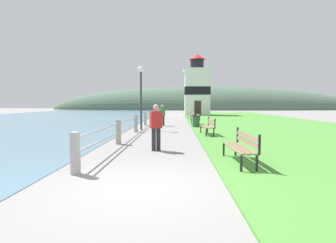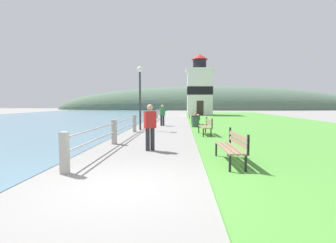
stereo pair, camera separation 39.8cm
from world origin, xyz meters
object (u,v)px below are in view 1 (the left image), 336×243
at_px(park_bench_midway, 209,125).
at_px(park_bench_by_lighthouse, 192,114).
at_px(person_strolling, 156,126).
at_px(park_bench_far, 196,118).
at_px(lighthouse, 197,89).
at_px(park_bench_near, 242,145).
at_px(trash_bin, 196,122).
at_px(lamp_post, 141,86).
at_px(person_by_railing, 162,114).

relative_size(park_bench_midway, park_bench_by_lighthouse, 0.94).
bearing_deg(person_strolling, park_bench_far, -38.91).
bearing_deg(lighthouse, park_bench_near, -91.93).
xyz_separation_m(person_strolling, trash_bin, (2.03, 8.70, -0.46)).
xyz_separation_m(trash_bin, lamp_post, (-3.54, -1.52, 2.31)).
relative_size(park_bench_far, trash_bin, 2.09).
bearing_deg(park_bench_midway, park_bench_far, -92.72).
xyz_separation_m(park_bench_by_lighthouse, lighthouse, (1.25, 10.00, 3.08)).
bearing_deg(trash_bin, park_bench_by_lighthouse, 88.62).
distance_m(person_strolling, person_by_railing, 10.28).
xyz_separation_m(park_bench_near, lamp_post, (-4.00, 9.22, 2.20)).
distance_m(park_bench_far, person_strolling, 10.87).
relative_size(person_strolling, lamp_post, 0.41).
bearing_deg(park_bench_near, person_strolling, -41.80).
relative_size(park_bench_far, person_by_railing, 1.12).
relative_size(park_bench_by_lighthouse, lighthouse, 0.21).
height_order(park_bench_midway, trash_bin, park_bench_midway).
height_order(park_bench_near, park_bench_midway, same).
relative_size(park_bench_midway, person_strolling, 1.04).
relative_size(park_bench_by_lighthouse, person_strolling, 1.10).
bearing_deg(lamp_post, park_bench_near, -66.53).
xyz_separation_m(person_strolling, person_by_railing, (-0.35, 10.27, -0.04)).
bearing_deg(park_bench_far, lamp_post, 40.19).
xyz_separation_m(park_bench_by_lighthouse, person_strolling, (-2.24, -17.51, 0.35)).
distance_m(park_bench_near, trash_bin, 10.75).
distance_m(park_bench_near, lamp_post, 10.29).
height_order(park_bench_far, person_strolling, person_strolling).
distance_m(person_by_railing, lamp_post, 3.81).
xyz_separation_m(park_bench_far, person_by_railing, (-2.54, -0.36, 0.31)).
bearing_deg(park_bench_midway, park_bench_by_lighthouse, -93.70).
height_order(lighthouse, trash_bin, lighthouse).
bearing_deg(person_strolling, trash_bin, -40.40).
distance_m(park_bench_by_lighthouse, lamp_post, 11.21).
height_order(person_by_railing, trash_bin, person_by_railing).
height_order(park_bench_near, park_bench_by_lighthouse, same).
bearing_deg(person_by_railing, park_bench_near, 168.57).
distance_m(park_bench_by_lighthouse, lighthouse, 10.54).
height_order(park_bench_near, park_bench_far, same).
bearing_deg(lamp_post, lighthouse, 76.19).
bearing_deg(person_by_railing, park_bench_far, -106.30).
xyz_separation_m(park_bench_near, park_bench_midway, (-0.13, 6.32, -0.00)).
bearing_deg(park_bench_near, park_bench_by_lighthouse, -91.77).
relative_size(park_bench_near, park_bench_midway, 1.14).
distance_m(park_bench_near, park_bench_far, 12.68).
xyz_separation_m(lighthouse, person_strolling, (-3.49, -27.52, -2.73)).
bearing_deg(trash_bin, park_bench_far, 85.17).
xyz_separation_m(park_bench_midway, person_strolling, (-2.36, -4.28, 0.35)).
relative_size(person_by_railing, trash_bin, 1.86).
xyz_separation_m(park_bench_midway, park_bench_far, (-0.17, 6.35, 0.00)).
distance_m(person_strolling, lamp_post, 7.56).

